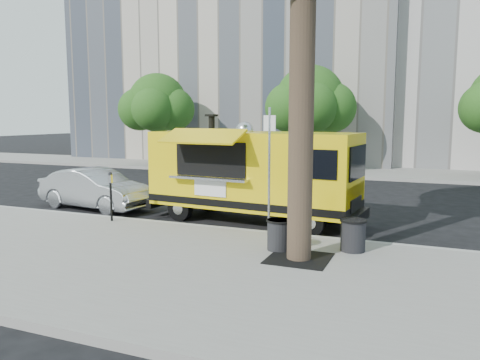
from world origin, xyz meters
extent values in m
plane|color=black|center=(0.00, 0.00, 0.00)|extent=(120.00, 120.00, 0.00)
cube|color=gray|center=(0.00, -4.00, 0.07)|extent=(60.00, 6.00, 0.15)
cube|color=#999993|center=(0.00, -0.93, 0.07)|extent=(60.00, 0.14, 0.16)
cube|color=gray|center=(0.00, 13.50, 0.07)|extent=(60.00, 5.00, 0.15)
cylinder|color=#33261C|center=(2.60, -2.80, 3.40)|extent=(0.48, 0.48, 6.50)
cube|color=black|center=(2.60, -2.80, 0.15)|extent=(1.20, 1.20, 0.02)
cylinder|color=#33261C|center=(-10.00, 12.30, 1.45)|extent=(0.36, 0.36, 2.60)
sphere|color=#1F4712|center=(-10.00, 12.30, 3.79)|extent=(3.42, 3.42, 3.42)
cylinder|color=#33261C|center=(-1.00, 12.70, 1.45)|extent=(0.36, 0.36, 2.60)
sphere|color=#1F4712|center=(-1.00, 12.70, 3.85)|extent=(3.60, 3.60, 3.60)
cylinder|color=silver|center=(1.55, -1.55, 1.65)|extent=(0.06, 0.06, 3.00)
cube|color=white|center=(1.55, -1.55, 2.80)|extent=(0.28, 0.02, 0.35)
cylinder|color=black|center=(-3.00, -1.35, 0.68)|extent=(0.06, 0.06, 1.05)
cube|color=silver|center=(-3.00, -1.35, 1.30)|extent=(0.10, 0.08, 0.22)
sphere|color=black|center=(-3.00, -1.35, 1.43)|extent=(0.11, 0.11, 0.11)
cube|color=yellow|center=(0.35, 0.60, 1.49)|extent=(5.92, 2.47, 2.08)
cube|color=black|center=(0.35, 0.60, 0.64)|extent=(5.94, 2.50, 0.20)
cube|color=black|center=(3.30, 0.33, 0.40)|extent=(0.35, 1.86, 0.27)
cube|color=black|center=(-2.60, 0.87, 0.40)|extent=(0.35, 1.86, 0.27)
cube|color=black|center=(3.24, 0.33, 1.82)|extent=(0.19, 1.56, 0.84)
cylinder|color=black|center=(2.27, -0.40, 0.35)|extent=(0.73, 0.31, 0.71)
cylinder|color=black|center=(2.42, 1.23, 0.35)|extent=(0.73, 0.31, 0.71)
cylinder|color=black|center=(-1.62, -0.04, 0.35)|extent=(0.73, 0.31, 0.71)
cylinder|color=black|center=(-1.47, 1.59, 0.35)|extent=(0.73, 0.31, 0.71)
cube|color=black|center=(-0.53, -0.24, 1.82)|extent=(2.14, 0.37, 0.93)
cube|color=silver|center=(-0.54, -0.40, 1.31)|extent=(2.35, 0.56, 0.06)
cube|color=yellow|center=(-0.57, -0.71, 2.45)|extent=(2.30, 1.04, 0.38)
cube|color=white|center=(-0.53, -0.32, 1.04)|extent=(0.98, 0.13, 0.44)
cylinder|color=black|center=(-0.97, 0.72, 2.75)|extent=(0.18, 0.18, 0.49)
sphere|color=silver|center=(0.02, 0.81, 2.57)|extent=(0.50, 0.50, 0.50)
sphere|color=#964120|center=(-0.98, 0.10, 1.77)|extent=(0.75, 0.75, 0.75)
cylinder|color=#FF590C|center=(-1.01, -0.13, 1.64)|extent=(0.31, 0.13, 0.30)
imported|color=#B0B2B8|center=(-5.03, 0.49, 0.65)|extent=(4.08, 1.88, 1.30)
cylinder|color=black|center=(2.04, -2.34, 0.47)|extent=(0.50, 0.50, 0.65)
cylinder|color=black|center=(2.04, -2.34, 0.78)|extent=(0.54, 0.54, 0.04)
cylinder|color=black|center=(3.50, -1.83, 0.49)|extent=(0.51, 0.51, 0.67)
cylinder|color=black|center=(3.50, -1.83, 0.80)|extent=(0.56, 0.56, 0.04)
camera|label=1|loc=(4.89, -11.54, 2.92)|focal=35.00mm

